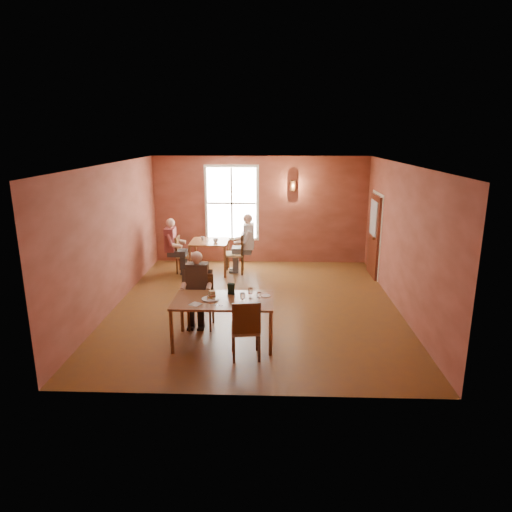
{
  "coord_description": "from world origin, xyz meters",
  "views": [
    {
      "loc": [
        0.35,
        -9.21,
        3.58
      ],
      "look_at": [
        0.0,
        0.2,
        1.05
      ],
      "focal_mm": 32.0,
      "sensor_mm": 36.0,
      "label": 1
    }
  ],
  "objects_px": {
    "chair_diner_main": "(201,302)",
    "diner_main": "(200,294)",
    "chair_diner_maroon": "(185,254)",
    "diner_white": "(235,245)",
    "main_table": "(224,321)",
    "chair_empty": "(246,328)",
    "diner_maroon": "(184,246)",
    "chair_diner_white": "(234,253)",
    "second_table": "(210,257)"
  },
  "relations": [
    {
      "from": "chair_empty",
      "to": "chair_diner_white",
      "type": "distance_m",
      "value": 4.75
    },
    {
      "from": "main_table",
      "to": "chair_diner_maroon",
      "type": "xyz_separation_m",
      "value": [
        -1.46,
        4.2,
        0.08
      ]
    },
    {
      "from": "second_table",
      "to": "chair_diner_white",
      "type": "bearing_deg",
      "value": 0.0
    },
    {
      "from": "second_table",
      "to": "chair_diner_maroon",
      "type": "distance_m",
      "value": 0.65
    },
    {
      "from": "diner_main",
      "to": "chair_diner_main",
      "type": "bearing_deg",
      "value": -90.0
    },
    {
      "from": "diner_maroon",
      "to": "chair_diner_maroon",
      "type": "bearing_deg",
      "value": 90.0
    },
    {
      "from": "chair_diner_main",
      "to": "diner_white",
      "type": "height_order",
      "value": "diner_white"
    },
    {
      "from": "chair_diner_main",
      "to": "chair_diner_maroon",
      "type": "distance_m",
      "value": 3.68
    },
    {
      "from": "chair_diner_white",
      "to": "chair_empty",
      "type": "bearing_deg",
      "value": -173.04
    },
    {
      "from": "main_table",
      "to": "diner_main",
      "type": "relative_size",
      "value": 1.26
    },
    {
      "from": "main_table",
      "to": "second_table",
      "type": "distance_m",
      "value": 4.28
    },
    {
      "from": "chair_diner_white",
      "to": "diner_maroon",
      "type": "distance_m",
      "value": 1.34
    },
    {
      "from": "diner_white",
      "to": "chair_diner_maroon",
      "type": "relative_size",
      "value": 1.55
    },
    {
      "from": "chair_diner_maroon",
      "to": "diner_maroon",
      "type": "xyz_separation_m",
      "value": [
        -0.03,
        0.0,
        0.22
      ]
    },
    {
      "from": "diner_main",
      "to": "diner_white",
      "type": "bearing_deg",
      "value": -95.88
    },
    {
      "from": "chair_diner_main",
      "to": "chair_diner_maroon",
      "type": "height_order",
      "value": "chair_diner_main"
    },
    {
      "from": "main_table",
      "to": "chair_diner_main",
      "type": "relative_size",
      "value": 1.72
    },
    {
      "from": "diner_main",
      "to": "chair_empty",
      "type": "relative_size",
      "value": 1.34
    },
    {
      "from": "main_table",
      "to": "second_table",
      "type": "height_order",
      "value": "second_table"
    },
    {
      "from": "chair_empty",
      "to": "second_table",
      "type": "height_order",
      "value": "chair_empty"
    },
    {
      "from": "second_table",
      "to": "diner_white",
      "type": "xyz_separation_m",
      "value": [
        0.68,
        0.0,
        0.33
      ]
    },
    {
      "from": "main_table",
      "to": "second_table",
      "type": "relative_size",
      "value": 1.78
    },
    {
      "from": "chair_diner_maroon",
      "to": "diner_maroon",
      "type": "height_order",
      "value": "diner_maroon"
    },
    {
      "from": "second_table",
      "to": "chair_diner_white",
      "type": "xyz_separation_m",
      "value": [
        0.65,
        0.0,
        0.11
      ]
    },
    {
      "from": "chair_diner_main",
      "to": "chair_empty",
      "type": "xyz_separation_m",
      "value": [
        0.92,
        -1.16,
        0.01
      ]
    },
    {
      "from": "chair_diner_maroon",
      "to": "diner_maroon",
      "type": "bearing_deg",
      "value": -90.0
    },
    {
      "from": "chair_diner_main",
      "to": "diner_white",
      "type": "distance_m",
      "value": 3.58
    },
    {
      "from": "chair_empty",
      "to": "chair_diner_main",
      "type": "bearing_deg",
      "value": 120.77
    },
    {
      "from": "chair_diner_maroon",
      "to": "diner_white",
      "type": "bearing_deg",
      "value": 90.0
    },
    {
      "from": "diner_maroon",
      "to": "diner_white",
      "type": "bearing_deg",
      "value": 90.0
    },
    {
      "from": "second_table",
      "to": "chair_empty",
      "type": "bearing_deg",
      "value": -75.43
    },
    {
      "from": "diner_maroon",
      "to": "chair_diner_main",
      "type": "bearing_deg",
      "value": 15.58
    },
    {
      "from": "chair_diner_main",
      "to": "diner_main",
      "type": "xyz_separation_m",
      "value": [
        0.0,
        -0.03,
        0.19
      ]
    },
    {
      "from": "chair_diner_main",
      "to": "diner_main",
      "type": "relative_size",
      "value": 0.73
    },
    {
      "from": "diner_white",
      "to": "diner_maroon",
      "type": "xyz_separation_m",
      "value": [
        -1.36,
        0.0,
        -0.05
      ]
    },
    {
      "from": "diner_white",
      "to": "chair_diner_maroon",
      "type": "xyz_separation_m",
      "value": [
        -1.33,
        0.0,
        -0.27
      ]
    },
    {
      "from": "chair_diner_main",
      "to": "chair_empty",
      "type": "distance_m",
      "value": 1.48
    },
    {
      "from": "chair_empty",
      "to": "chair_diner_maroon",
      "type": "distance_m",
      "value": 5.08
    },
    {
      "from": "diner_white",
      "to": "diner_maroon",
      "type": "relative_size",
      "value": 1.06
    },
    {
      "from": "diner_main",
      "to": "chair_diner_maroon",
      "type": "distance_m",
      "value": 3.72
    },
    {
      "from": "chair_diner_maroon",
      "to": "chair_diner_main",
      "type": "bearing_deg",
      "value": 15.13
    },
    {
      "from": "diner_main",
      "to": "diner_white",
      "type": "distance_m",
      "value": 3.6
    },
    {
      "from": "main_table",
      "to": "chair_diner_main",
      "type": "xyz_separation_m",
      "value": [
        -0.5,
        0.65,
        0.1
      ]
    },
    {
      "from": "diner_white",
      "to": "chair_diner_maroon",
      "type": "distance_m",
      "value": 1.36
    },
    {
      "from": "second_table",
      "to": "diner_maroon",
      "type": "height_order",
      "value": "diner_maroon"
    },
    {
      "from": "main_table",
      "to": "chair_empty",
      "type": "xyz_separation_m",
      "value": [
        0.42,
        -0.51,
        0.11
      ]
    },
    {
      "from": "chair_empty",
      "to": "chair_diner_white",
      "type": "bearing_deg",
      "value": 89.49
    },
    {
      "from": "chair_diner_maroon",
      "to": "chair_empty",
      "type": "bearing_deg",
      "value": 21.69
    },
    {
      "from": "main_table",
      "to": "diner_maroon",
      "type": "distance_m",
      "value": 4.47
    },
    {
      "from": "chair_diner_main",
      "to": "diner_maroon",
      "type": "xyz_separation_m",
      "value": [
        -0.99,
        3.55,
        0.21
      ]
    }
  ]
}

